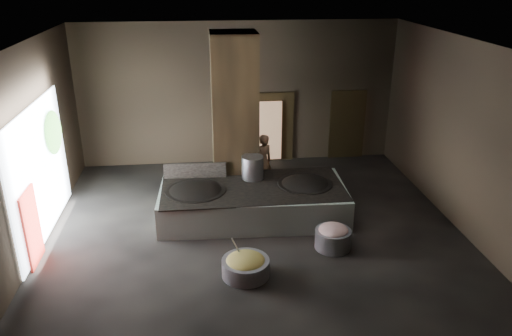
{
  "coord_description": "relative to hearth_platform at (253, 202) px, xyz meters",
  "views": [
    {
      "loc": [
        -1.17,
        -10.94,
        6.05
      ],
      "look_at": [
        0.14,
        0.73,
        1.25
      ],
      "focal_mm": 35.0,
      "sensor_mm": 36.0,
      "label": 1
    }
  ],
  "objects": [
    {
      "name": "cook",
      "position": [
        0.47,
        1.69,
        0.41
      ],
      "size": [
        0.71,
        0.61,
        1.64
      ],
      "primitive_type": "imported",
      "rotation": [
        0.0,
        0.0,
        3.59
      ],
      "color": "#8F6648",
      "rests_on": "ground"
    },
    {
      "name": "ladle",
      "position": [
        -0.59,
        -2.49,
        0.14
      ],
      "size": [
        0.29,
        0.31,
        0.71
      ],
      "primitive_type": "cylinder",
      "rotation": [
        0.49,
        0.0,
        -0.76
      ],
      "color": "#AFB1B7",
      "rests_on": "veg_basin"
    },
    {
      "name": "back_wall",
      "position": [
        -0.04,
        4.04,
        1.84
      ],
      "size": [
        10.0,
        0.1,
        4.5
      ],
      "primitive_type": "cube",
      "color": "black",
      "rests_on": "ground"
    },
    {
      "name": "tree_silhouette",
      "position": [
        -4.89,
        0.79,
        1.79
      ],
      "size": [
        0.28,
        1.1,
        1.1
      ],
      "primitive_type": "ellipsoid",
      "color": "#194714",
      "rests_on": "left_opening"
    },
    {
      "name": "wok_right_rim",
      "position": [
        1.35,
        0.05,
        0.41
      ],
      "size": [
        1.41,
        1.41,
        0.05
      ],
      "primitive_type": "cylinder",
      "color": "black",
      "rests_on": "hearth_platform"
    },
    {
      "name": "pillar",
      "position": [
        -0.34,
        1.39,
        1.84
      ],
      "size": [
        1.2,
        1.2,
        4.5
      ],
      "primitive_type": "cube",
      "color": "black",
      "rests_on": "ground"
    },
    {
      "name": "ceiling",
      "position": [
        -0.04,
        -0.51,
        4.14
      ],
      "size": [
        10.0,
        9.0,
        0.1
      ],
      "primitive_type": "cube",
      "color": "black",
      "rests_on": "back_wall"
    },
    {
      "name": "doorway_near",
      "position": [
        1.16,
        3.94,
        0.69
      ],
      "size": [
        1.18,
        0.08,
        2.38
      ],
      "primitive_type": "cube",
      "color": "black",
      "rests_on": "ground"
    },
    {
      "name": "veg_fill",
      "position": [
        -0.44,
        -2.64,
        -0.06
      ],
      "size": [
        0.82,
        0.82,
        0.25
      ],
      "primitive_type": "ellipsoid",
      "color": "olive",
      "rests_on": "veg_basin"
    },
    {
      "name": "doorway_far_glow",
      "position": [
        3.72,
        3.97,
        0.64
      ],
      "size": [
        0.88,
        0.04,
        2.08
      ],
      "primitive_type": "cube",
      "color": "#8C6647",
      "rests_on": "ground"
    },
    {
      "name": "hearth_platform",
      "position": [
        0.0,
        0.0,
        0.0
      ],
      "size": [
        4.78,
        2.44,
        0.82
      ],
      "primitive_type": "cube",
      "rotation": [
        0.0,
        0.0,
        -0.04
      ],
      "color": "#B6CAB9",
      "rests_on": "ground"
    },
    {
      "name": "meat_fill",
      "position": [
        1.66,
        -1.76,
        0.04
      ],
      "size": [
        0.68,
        0.68,
        0.26
      ],
      "primitive_type": "ellipsoid",
      "color": "#B46C6D",
      "rests_on": "meat_basin"
    },
    {
      "name": "veg_basin",
      "position": [
        -0.44,
        -2.64,
        -0.22
      ],
      "size": [
        1.27,
        1.27,
        0.37
      ],
      "primitive_type": "cylinder",
      "rotation": [
        0.0,
        0.0,
        -0.32
      ],
      "color": "gray",
      "rests_on": "ground"
    },
    {
      "name": "front_wall",
      "position": [
        -0.04,
        -5.06,
        1.84
      ],
      "size": [
        10.0,
        0.1,
        4.5
      ],
      "primitive_type": "cube",
      "color": "black",
      "rests_on": "ground"
    },
    {
      "name": "left_opening",
      "position": [
        -4.99,
        -0.31,
        1.19
      ],
      "size": [
        0.04,
        4.2,
        3.1
      ],
      "primitive_type": "cube",
      "color": "white",
      "rests_on": "ground"
    },
    {
      "name": "doorway_near_glow",
      "position": [
        0.93,
        3.81,
        0.64
      ],
      "size": [
        0.83,
        0.04,
        1.96
      ],
      "primitive_type": "cube",
      "color": "#8C6647",
      "rests_on": "ground"
    },
    {
      "name": "wok_left",
      "position": [
        -1.45,
        -0.05,
        0.34
      ],
      "size": [
        1.48,
        1.48,
        0.41
      ],
      "primitive_type": "ellipsoid",
      "color": "black",
      "rests_on": "hearth_platform"
    },
    {
      "name": "doorway_far",
      "position": [
        3.56,
        3.94,
        0.69
      ],
      "size": [
        1.18,
        0.08,
        2.38
      ],
      "primitive_type": "cube",
      "color": "black",
      "rests_on": "ground"
    },
    {
      "name": "stock_pot",
      "position": [
        0.05,
        0.55,
        0.72
      ],
      "size": [
        0.57,
        0.57,
        0.61
      ],
      "primitive_type": "cylinder",
      "color": "#AFB1B7",
      "rests_on": "hearth_platform"
    },
    {
      "name": "wok_right",
      "position": [
        1.35,
        0.05,
        0.34
      ],
      "size": [
        1.38,
        1.38,
        0.39
      ],
      "primitive_type": "ellipsoid",
      "color": "black",
      "rests_on": "hearth_platform"
    },
    {
      "name": "left_wall",
      "position": [
        -5.09,
        -0.51,
        1.84
      ],
      "size": [
        0.1,
        9.0,
        4.5
      ],
      "primitive_type": "cube",
      "color": "black",
      "rests_on": "ground"
    },
    {
      "name": "meat_basin",
      "position": [
        1.66,
        -1.76,
        -0.18
      ],
      "size": [
        0.88,
        0.88,
        0.45
      ],
      "primitive_type": "cylinder",
      "rotation": [
        0.0,
        0.0,
        0.07
      ],
      "color": "gray",
      "rests_on": "ground"
    },
    {
      "name": "platform_cap",
      "position": [
        0.0,
        0.0,
        0.41
      ],
      "size": [
        4.59,
        2.2,
        0.03
      ],
      "primitive_type": "cube",
      "color": "black",
      "rests_on": "hearth_platform"
    },
    {
      "name": "splash_guard",
      "position": [
        -1.45,
        0.75,
        0.62
      ],
      "size": [
        1.63,
        0.13,
        0.41
      ],
      "primitive_type": "cube",
      "rotation": [
        0.0,
        0.0,
        -0.04
      ],
      "color": "black",
      "rests_on": "hearth_platform"
    },
    {
      "name": "right_wall",
      "position": [
        5.01,
        -0.51,
        1.84
      ],
      "size": [
        0.1,
        9.0,
        4.5
      ],
      "primitive_type": "cube",
      "color": "black",
      "rests_on": "ground"
    },
    {
      "name": "pavilion_sliver",
      "position": [
        -4.92,
        -1.61,
        0.44
      ],
      "size": [
        0.05,
        0.9,
        1.7
      ],
      "primitive_type": "cube",
      "color": "maroon",
      "rests_on": "ground"
    },
    {
      "name": "wok_left_rim",
      "position": [
        -1.45,
        -0.05,
        0.41
      ],
      "size": [
        1.51,
        1.51,
        0.05
      ],
      "primitive_type": "cylinder",
      "color": "black",
      "rests_on": "hearth_platform"
    },
    {
      "name": "floor",
      "position": [
        -0.04,
        -0.51,
        -0.46
      ],
      "size": [
        10.0,
        9.0,
        0.1
      ],
      "primitive_type": "cube",
      "color": "black",
      "rests_on": "ground"
    }
  ]
}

